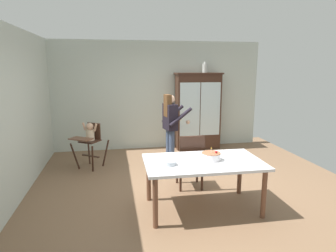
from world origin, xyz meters
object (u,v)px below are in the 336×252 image
(adult_person, at_px, (171,122))
(serving_bowl, at_px, (170,163))
(birthday_cake, at_px, (211,156))
(china_cabinet, at_px, (198,111))
(high_chair_with_toddler, at_px, (90,137))
(dining_chair_far_side, at_px, (191,158))
(ceramic_vase, at_px, (205,68))
(dining_table, at_px, (203,166))

(adult_person, bearing_deg, serving_bowl, 157.15)
(adult_person, xyz_separation_m, birthday_cake, (0.25, -1.80, -0.17))
(china_cabinet, height_order, high_chair_with_toddler, china_cabinet)
(adult_person, xyz_separation_m, dining_chair_far_side, (0.13, -1.11, -0.41))
(adult_person, bearing_deg, china_cabinet, -46.57)
(ceramic_vase, relative_size, dining_chair_far_side, 0.28)
(high_chair_with_toddler, height_order, birthday_cake, high_chair_with_toddler)
(adult_person, height_order, dining_table, adult_person)
(high_chair_with_toddler, bearing_deg, adult_person, 22.73)
(ceramic_vase, bearing_deg, high_chair_with_toddler, -158.95)
(ceramic_vase, bearing_deg, serving_bowl, -114.93)
(birthday_cake, height_order, serving_bowl, birthday_cake)
(serving_bowl, distance_m, dining_chair_far_side, 0.97)
(china_cabinet, height_order, dining_table, china_cabinet)
(dining_table, relative_size, dining_chair_far_side, 1.77)
(ceramic_vase, distance_m, birthday_cake, 3.55)
(adult_person, height_order, birthday_cake, adult_person)
(dining_chair_far_side, bearing_deg, high_chair_with_toddler, -35.94)
(high_chair_with_toddler, height_order, adult_person, adult_person)
(china_cabinet, relative_size, birthday_cake, 6.88)
(ceramic_vase, distance_m, dining_table, 3.65)
(adult_person, relative_size, dining_chair_far_side, 1.59)
(high_chair_with_toddler, height_order, serving_bowl, high_chair_with_toddler)
(ceramic_vase, bearing_deg, dining_table, -107.70)
(ceramic_vase, bearing_deg, birthday_cake, -105.78)
(china_cabinet, xyz_separation_m, serving_bowl, (-1.37, -3.30, -0.20))
(dining_table, bearing_deg, adult_person, 93.79)
(china_cabinet, height_order, adult_person, china_cabinet)
(dining_chair_far_side, bearing_deg, china_cabinet, -105.46)
(high_chair_with_toddler, xyz_separation_m, birthday_cake, (1.87, -2.13, 0.14))
(ceramic_vase, xyz_separation_m, dining_chair_far_side, (-1.02, -2.50, -1.49))
(dining_chair_far_side, bearing_deg, birthday_cake, 102.95)
(china_cabinet, distance_m, birthday_cake, 3.28)
(serving_bowl, relative_size, dining_chair_far_side, 0.19)
(dining_table, bearing_deg, serving_bowl, -170.67)
(adult_person, relative_size, birthday_cake, 5.47)
(adult_person, height_order, serving_bowl, adult_person)
(china_cabinet, xyz_separation_m, birthday_cake, (-0.74, -3.19, -0.17))
(dining_table, relative_size, birthday_cake, 6.08)
(ceramic_vase, distance_m, serving_bowl, 3.86)
(high_chair_with_toddler, relative_size, dining_table, 0.56)
(china_cabinet, bearing_deg, dining_chair_far_side, -108.85)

